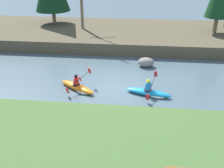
{
  "coord_description": "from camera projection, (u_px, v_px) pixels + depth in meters",
  "views": [
    {
      "loc": [
        1.38,
        -14.53,
        7.61
      ],
      "look_at": [
        -0.12,
        -0.56,
        0.55
      ],
      "focal_mm": 42.0,
      "sensor_mm": 36.0,
      "label": 1
    }
  ],
  "objects": [
    {
      "name": "riverbank_far",
      "position": [
        125.0,
        35.0,
        25.33
      ],
      "size": [
        44.0,
        9.37,
        1.03
      ],
      "color": "brown",
      "rests_on": "ground"
    },
    {
      "name": "ground_plane",
      "position": [
        115.0,
        88.0,
        16.45
      ],
      "size": [
        90.0,
        90.0,
        0.0
      ],
      "primitive_type": "plane",
      "color": "#4C606B"
    },
    {
      "name": "kayaker_middle",
      "position": [
        78.0,
        87.0,
        16.13
      ],
      "size": [
        2.58,
        2.01,
        1.2
      ],
      "rotation": [
        0.0,
        0.0,
        -0.59
      ],
      "color": "orange",
      "rests_on": "ground"
    },
    {
      "name": "boulder_midstream",
      "position": [
        146.0,
        62.0,
        19.43
      ],
      "size": [
        1.19,
        0.93,
        0.67
      ],
      "color": "gray",
      "rests_on": "ground"
    },
    {
      "name": "bare_tree_upstream",
      "position": [
        82.0,
        0.0,
        24.26
      ],
      "size": [
        3.15,
        3.11,
        5.67
      ],
      "color": "#7A664C",
      "rests_on": "riverbank_far"
    },
    {
      "name": "kayaker_lead",
      "position": [
        150.0,
        92.0,
        15.52
      ],
      "size": [
        2.78,
        2.04,
        1.2
      ],
      "rotation": [
        0.0,
        0.0,
        -0.26
      ],
      "color": "#1993D6",
      "rests_on": "ground"
    },
    {
      "name": "riverbank_near",
      "position": [
        100.0,
        152.0,
        10.7
      ],
      "size": [
        44.0,
        6.39,
        0.65
      ],
      "color": "#476B33",
      "rests_on": "ground"
    }
  ]
}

